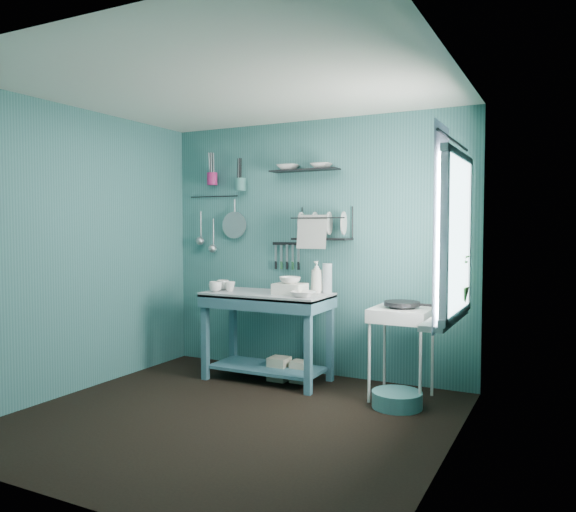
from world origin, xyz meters
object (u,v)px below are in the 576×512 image
at_px(utensil_cup_magenta, 212,179).
at_px(storage_tin_large, 279,369).
at_px(dish_rack, 322,223).
at_px(storage_tin_small, 299,371).
at_px(mug_left, 215,287).
at_px(potted_plant, 452,281).
at_px(soap_bottle, 317,277).
at_px(water_bottle, 327,278).
at_px(floor_basin, 397,400).
at_px(mug_right, 223,285).
at_px(utensil_cup_teal, 240,185).
at_px(mug_mid, 230,286).
at_px(wash_tub, 290,289).
at_px(frying_pan, 402,304).
at_px(colander, 234,225).
at_px(hotplate_stand, 401,354).
at_px(work_counter, 267,336).

bearing_deg(utensil_cup_magenta, storage_tin_large, -18.06).
bearing_deg(dish_rack, storage_tin_small, -123.62).
distance_m(mug_left, potted_plant, 2.25).
distance_m(soap_bottle, utensil_cup_magenta, 1.63).
xyz_separation_m(water_bottle, utensil_cup_magenta, (-1.39, 0.15, 0.99)).
relative_size(water_bottle, floor_basin, 0.69).
bearing_deg(floor_basin, storage_tin_large, 166.97).
height_order(potted_plant, storage_tin_small, potted_plant).
bearing_deg(mug_right, utensil_cup_teal, 92.99).
bearing_deg(mug_right, mug_mid, -26.57).
distance_m(wash_tub, water_bottle, 0.37).
relative_size(wash_tub, storage_tin_large, 1.27).
distance_m(mug_right, wash_tub, 0.75).
bearing_deg(mug_right, floor_basin, -7.29).
relative_size(utensil_cup_magenta, potted_plant, 0.29).
relative_size(wash_tub, potted_plant, 0.63).
height_order(mug_right, wash_tub, wash_tub).
bearing_deg(floor_basin, utensil_cup_teal, 161.97).
distance_m(wash_tub, potted_plant, 1.55).
relative_size(mug_right, soap_bottle, 0.41).
bearing_deg(utensil_cup_teal, soap_bottle, -10.09).
bearing_deg(frying_pan, colander, 168.32).
distance_m(dish_rack, storage_tin_small, 1.42).
bearing_deg(hotplate_stand, soap_bottle, 177.93).
bearing_deg(utensil_cup_teal, potted_plant, -16.76).
distance_m(work_counter, utensil_cup_magenta, 1.81).
relative_size(frying_pan, storage_tin_large, 1.36).
distance_m(water_bottle, potted_plant, 1.36).
bearing_deg(wash_tub, colander, 154.31).
bearing_deg(potted_plant, mug_left, 175.92).
height_order(work_counter, colander, colander).
relative_size(soap_bottle, hotplate_stand, 0.39).
bearing_deg(hotplate_stand, dish_rack, 170.77).
bearing_deg(water_bottle, hotplate_stand, -15.72).
relative_size(work_counter, dish_rack, 2.15).
bearing_deg(wash_tub, frying_pan, 1.23).
bearing_deg(floor_basin, mug_right, 172.71).
relative_size(work_counter, mug_left, 9.60).
distance_m(dish_rack, floor_basin, 1.78).
bearing_deg(colander, potted_plant, -16.77).
bearing_deg(hotplate_stand, mug_right, -169.24).
xyz_separation_m(mug_mid, colander, (-0.24, 0.46, 0.59)).
bearing_deg(water_bottle, wash_tub, -138.37).
bearing_deg(soap_bottle, mug_mid, -162.00).
bearing_deg(wash_tub, utensil_cup_teal, 153.28).
height_order(soap_bottle, utensil_cup_magenta, utensil_cup_magenta).
bearing_deg(potted_plant, wash_tub, 168.78).
bearing_deg(mug_mid, storage_tin_small, 11.63).
bearing_deg(mug_right, colander, 106.45).
xyz_separation_m(water_bottle, colander, (-1.14, 0.18, 0.50)).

